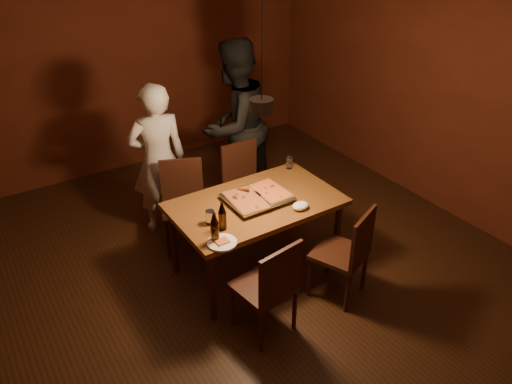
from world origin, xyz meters
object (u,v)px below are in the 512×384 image
plate_slice (222,242)px  diner_dark (235,126)px  chair_far_left (183,196)px  chair_far_right (244,177)px  diner_white (158,160)px  pizza_tray (257,199)px  pendant_lamp (261,104)px  beer_bottle_b (222,216)px  chair_near_right (350,247)px  chair_near_left (271,282)px  beer_bottle_a (215,227)px  dining_table (256,209)px

plate_slice → diner_dark: diner_dark is taller
chair_far_left → chair_far_right: 0.73m
chair_far_left → diner_white: diner_white is taller
pizza_tray → pendant_lamp: size_ratio=0.50×
diner_white → beer_bottle_b: bearing=98.7°
diner_white → diner_dark: 0.95m
chair_near_right → beer_bottle_b: 1.12m
chair_near_left → beer_bottle_a: size_ratio=1.88×
chair_near_right → diner_dark: size_ratio=0.29×
chair_far_left → pizza_tray: 0.89m
beer_bottle_b → plate_slice: beer_bottle_b is taller
beer_bottle_b → diner_dark: diner_dark is taller
beer_bottle_a → diner_white: diner_white is taller
beer_bottle_b → diner_white: bearing=88.9°
chair_near_left → plate_slice: size_ratio=2.05×
chair_near_left → diner_dark: 2.18m
dining_table → chair_near_left: chair_near_left is taller
beer_bottle_a → chair_far_left: bearing=78.1°
beer_bottle_a → diner_dark: diner_dark is taller
pizza_tray → diner_white: bearing=105.7°
beer_bottle_b → diner_dark: (0.96, 1.41, 0.07)m
plate_slice → diner_dark: size_ratio=0.13×
chair_near_left → diner_white: diner_white is taller
chair_far_right → diner_dark: 0.59m
chair_far_right → dining_table: bearing=66.7°
chair_far_right → diner_dark: size_ratio=0.26×
chair_near_left → plate_slice: chair_near_left is taller
diner_dark → chair_near_left: bearing=46.5°
chair_near_right → pendant_lamp: size_ratio=0.50×
beer_bottle_b → diner_dark: bearing=55.7°
chair_far_left → chair_far_right: bearing=-155.7°
chair_far_right → diner_dark: diner_dark is taller
dining_table → beer_bottle_b: (-0.46, -0.21, 0.20)m
chair_far_right → pizza_tray: 0.89m
dining_table → diner_dark: diner_dark is taller
chair_far_left → chair_far_right: (0.73, 0.01, 0.00)m
dining_table → chair_near_right: 0.89m
diner_dark → pendant_lamp: bearing=47.2°
dining_table → beer_bottle_a: size_ratio=5.81×
chair_far_right → chair_near_left: (-0.72, -1.55, 0.00)m
chair_far_right → chair_near_right: (0.09, -1.55, 0.00)m
pizza_tray → diner_dark: bearing=62.2°
chair_far_left → chair_near_left: (0.00, -1.54, 0.00)m
plate_slice → chair_far_left: bearing=80.0°
chair_far_right → beer_bottle_b: bearing=51.9°
dining_table → diner_white: diner_white is taller
diner_dark → pendant_lamp: 1.76m
chair_far_left → diner_dark: bearing=-130.5°
chair_near_right → beer_bottle_b: bearing=126.1°
chair_far_right → diner_white: size_ratio=0.30×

